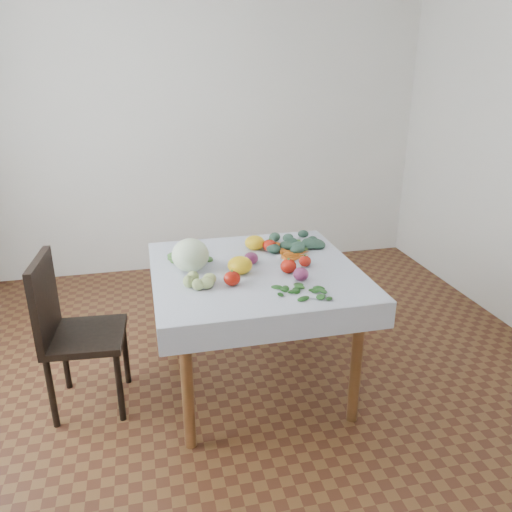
{
  "coord_description": "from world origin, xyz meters",
  "views": [
    {
      "loc": [
        -0.58,
        -2.49,
        1.82
      ],
      "look_at": [
        0.01,
        0.02,
        0.82
      ],
      "focal_mm": 35.0,
      "sensor_mm": 36.0,
      "label": 1
    }
  ],
  "objects": [
    {
      "name": "tomato_a",
      "position": [
        0.15,
        0.24,
        0.79
      ],
      "size": [
        0.09,
        0.09,
        0.07
      ],
      "primitive_type": "ellipsoid",
      "rotation": [
        0.0,
        0.0,
        0.05
      ],
      "color": "#AC170B",
      "rests_on": "tablecloth"
    },
    {
      "name": "back_wall",
      "position": [
        0.0,
        2.0,
        1.35
      ],
      "size": [
        4.0,
        0.04,
        2.7
      ],
      "primitive_type": "cube",
      "color": "white",
      "rests_on": "ground"
    },
    {
      "name": "cabbage",
      "position": [
        -0.35,
        0.05,
        0.85
      ],
      "size": [
        0.2,
        0.2,
        0.18
      ],
      "primitive_type": "ellipsoid",
      "rotation": [
        0.0,
        0.0,
        -0.01
      ],
      "color": "silver",
      "rests_on": "tablecloth"
    },
    {
      "name": "onion_b",
      "position": [
        0.2,
        -0.21,
        0.79
      ],
      "size": [
        0.11,
        0.11,
        0.07
      ],
      "primitive_type": "ellipsoid",
      "rotation": [
        0.0,
        0.0,
        0.36
      ],
      "color": "#611B43",
      "rests_on": "tablecloth"
    },
    {
      "name": "table",
      "position": [
        0.0,
        0.0,
        0.65
      ],
      "size": [
        1.0,
        1.0,
        0.75
      ],
      "color": "brown",
      "rests_on": "ground"
    },
    {
      "name": "ground",
      "position": [
        0.0,
        0.0,
        0.0
      ],
      "size": [
        4.0,
        4.0,
        0.0
      ],
      "primitive_type": "plane",
      "color": "brown"
    },
    {
      "name": "tablecloth",
      "position": [
        0.0,
        0.0,
        0.75
      ],
      "size": [
        1.12,
        1.12,
        0.01
      ],
      "primitive_type": "cube",
      "color": "silver",
      "rests_on": "table"
    },
    {
      "name": "heirloom_front",
      "position": [
        -0.09,
        -0.05,
        0.8
      ],
      "size": [
        0.18,
        0.18,
        0.09
      ],
      "primitive_type": "ellipsoid",
      "rotation": [
        0.0,
        0.0,
        0.41
      ],
      "color": "yellow",
      "rests_on": "tablecloth"
    },
    {
      "name": "heirloom_back",
      "position": [
        0.07,
        0.3,
        0.8
      ],
      "size": [
        0.16,
        0.16,
        0.09
      ],
      "primitive_type": "ellipsoid",
      "rotation": [
        0.0,
        0.0,
        -0.35
      ],
      "color": "yellow",
      "rests_on": "tablecloth"
    },
    {
      "name": "tomato_d",
      "position": [
        0.16,
        -0.1,
        0.79
      ],
      "size": [
        0.1,
        0.1,
        0.08
      ],
      "primitive_type": "ellipsoid",
      "rotation": [
        0.0,
        0.0,
        -0.14
      ],
      "color": "#AC170B",
      "rests_on": "tablecloth"
    },
    {
      "name": "chair",
      "position": [
        -1.02,
        0.04,
        0.51
      ],
      "size": [
        0.44,
        0.44,
        0.9
      ],
      "color": "black",
      "rests_on": "ground"
    },
    {
      "name": "basil_bunch",
      "position": [
        0.14,
        -0.38,
        0.76
      ],
      "size": [
        0.27,
        0.2,
        0.01
      ],
      "color": "#20531A",
      "rests_on": "tablecloth"
    },
    {
      "name": "onion_a",
      "position": [
        -0.01,
        0.07,
        0.79
      ],
      "size": [
        0.09,
        0.09,
        0.07
      ],
      "primitive_type": "ellipsoid",
      "rotation": [
        0.0,
        0.0,
        -0.14
      ],
      "color": "#611B43",
      "rests_on": "tablecloth"
    },
    {
      "name": "tomato_c",
      "position": [
        -0.17,
        -0.19,
        0.79
      ],
      "size": [
        0.1,
        0.1,
        0.08
      ],
      "primitive_type": "ellipsoid",
      "rotation": [
        0.0,
        0.0,
        -0.16
      ],
      "color": "#AC170B",
      "rests_on": "tablecloth"
    },
    {
      "name": "tomatillo_cluster",
      "position": [
        -0.33,
        -0.18,
        0.78
      ],
      "size": [
        0.19,
        0.12,
        0.05
      ],
      "color": "#ACC672",
      "rests_on": "tablecloth"
    },
    {
      "name": "carrot_bunch",
      "position": [
        0.28,
        0.18,
        0.77
      ],
      "size": [
        0.18,
        0.32,
        0.03
      ],
      "color": "orange",
      "rests_on": "tablecloth"
    },
    {
      "name": "tomato_b",
      "position": [
        0.28,
        -0.03,
        0.79
      ],
      "size": [
        0.07,
        0.07,
        0.06
      ],
      "primitive_type": "ellipsoid",
      "rotation": [
        0.0,
        0.0,
        -0.02
      ],
      "color": "#AC170B",
      "rests_on": "tablecloth"
    },
    {
      "name": "dill_bunch",
      "position": [
        -0.34,
        0.21,
        0.77
      ],
      "size": [
        0.25,
        0.18,
        0.02
      ],
      "color": "#4C843C",
      "rests_on": "tablecloth"
    },
    {
      "name": "kale_bunch",
      "position": [
        0.3,
        0.3,
        0.78
      ],
      "size": [
        0.33,
        0.33,
        0.05
      ],
      "color": "#335541",
      "rests_on": "tablecloth"
    }
  ]
}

